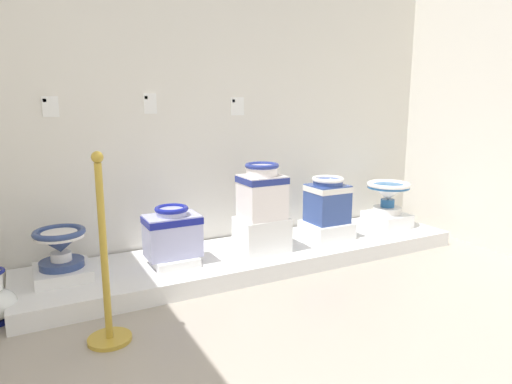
{
  "coord_description": "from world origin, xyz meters",
  "views": [
    {
      "loc": [
        0.42,
        -0.81,
        1.33
      ],
      "look_at": [
        2.09,
        2.38,
        0.61
      ],
      "focal_mm": 31.75,
      "sensor_mm": 36.0,
      "label": 1
    }
  ],
  "objects_px": {
    "plinth_block_pale_glazed": "(173,259)",
    "info_placard_third": "(237,106)",
    "antique_toilet_squat_floral": "(262,190)",
    "stanchion_post_near_left": "(106,285)",
    "antique_toilet_rightmost": "(60,243)",
    "plinth_block_broad_patterned": "(387,219)",
    "antique_toilet_broad_patterned": "(388,192)",
    "antique_toilet_slender_white": "(327,198)",
    "info_placard_first": "(50,107)",
    "info_placard_second": "(150,103)",
    "plinth_block_slender_white": "(326,230)",
    "plinth_block_rightmost": "(63,272)",
    "plinth_block_squat_floral": "(262,234)",
    "antique_toilet_pale_glazed": "(172,231)"
  },
  "relations": [
    {
      "from": "plinth_block_pale_glazed",
      "to": "info_placard_third",
      "type": "distance_m",
      "value": 1.44
    },
    {
      "from": "antique_toilet_squat_floral",
      "to": "stanchion_post_near_left",
      "type": "xyz_separation_m",
      "value": [
        -1.34,
        -0.65,
        -0.3
      ]
    },
    {
      "from": "antique_toilet_rightmost",
      "to": "antique_toilet_squat_floral",
      "type": "bearing_deg",
      "value": -4.91
    },
    {
      "from": "plinth_block_broad_patterned",
      "to": "antique_toilet_broad_patterned",
      "type": "height_order",
      "value": "antique_toilet_broad_patterned"
    },
    {
      "from": "antique_toilet_squat_floral",
      "to": "info_placard_third",
      "type": "distance_m",
      "value": 0.82
    },
    {
      "from": "antique_toilet_slender_white",
      "to": "info_placard_first",
      "type": "distance_m",
      "value": 2.35
    },
    {
      "from": "antique_toilet_slender_white",
      "to": "info_placard_third",
      "type": "distance_m",
      "value": 1.14
    },
    {
      "from": "plinth_block_pale_glazed",
      "to": "antique_toilet_broad_patterned",
      "type": "xyz_separation_m",
      "value": [
        2.2,
        0.06,
        0.3
      ]
    },
    {
      "from": "info_placard_second",
      "to": "stanchion_post_near_left",
      "type": "xyz_separation_m",
      "value": [
        -0.59,
        -1.15,
        -0.98
      ]
    },
    {
      "from": "antique_toilet_broad_patterned",
      "to": "info_placard_second",
      "type": "bearing_deg",
      "value": 170.0
    },
    {
      "from": "plinth_block_slender_white",
      "to": "plinth_block_broad_patterned",
      "type": "xyz_separation_m",
      "value": [
        0.77,
        0.05,
        -0.01
      ]
    },
    {
      "from": "antique_toilet_squat_floral",
      "to": "info_placard_first",
      "type": "height_order",
      "value": "info_placard_first"
    },
    {
      "from": "plinth_block_rightmost",
      "to": "plinth_block_broad_patterned",
      "type": "xyz_separation_m",
      "value": [
        2.96,
        -0.02,
        0.02
      ]
    },
    {
      "from": "antique_toilet_rightmost",
      "to": "antique_toilet_squat_floral",
      "type": "xyz_separation_m",
      "value": [
        1.5,
        -0.13,
        0.25
      ]
    },
    {
      "from": "plinth_block_pale_glazed",
      "to": "info_placard_second",
      "type": "xyz_separation_m",
      "value": [
        -0.01,
        0.45,
        1.16
      ]
    },
    {
      "from": "antique_toilet_rightmost",
      "to": "antique_toilet_slender_white",
      "type": "distance_m",
      "value": 2.2
    },
    {
      "from": "plinth_block_squat_floral",
      "to": "antique_toilet_broad_patterned",
      "type": "distance_m",
      "value": 1.48
    },
    {
      "from": "info_placard_first",
      "to": "stanchion_post_near_left",
      "type": "relative_size",
      "value": 0.14
    },
    {
      "from": "antique_toilet_squat_floral",
      "to": "antique_toilet_broad_patterned",
      "type": "xyz_separation_m",
      "value": [
        1.46,
        0.1,
        -0.17
      ]
    },
    {
      "from": "plinth_block_slender_white",
      "to": "antique_toilet_broad_patterned",
      "type": "xyz_separation_m",
      "value": [
        0.77,
        0.05,
        0.26
      ]
    },
    {
      "from": "plinth_block_rightmost",
      "to": "plinth_block_slender_white",
      "type": "xyz_separation_m",
      "value": [
        2.2,
        -0.07,
        0.03
      ]
    },
    {
      "from": "antique_toilet_rightmost",
      "to": "antique_toilet_broad_patterned",
      "type": "relative_size",
      "value": 0.83
    },
    {
      "from": "plinth_block_rightmost",
      "to": "info_placard_second",
      "type": "height_order",
      "value": "info_placard_second"
    },
    {
      "from": "antique_toilet_rightmost",
      "to": "info_placard_third",
      "type": "xyz_separation_m",
      "value": [
        1.53,
        0.36,
        0.91
      ]
    },
    {
      "from": "plinth_block_squat_floral",
      "to": "antique_toilet_slender_white",
      "type": "bearing_deg",
      "value": 4.74
    },
    {
      "from": "antique_toilet_squat_floral",
      "to": "plinth_block_slender_white",
      "type": "relative_size",
      "value": 1.15
    },
    {
      "from": "info_placard_first",
      "to": "stanchion_post_near_left",
      "type": "bearing_deg",
      "value": -83.43
    },
    {
      "from": "plinth_block_squat_floral",
      "to": "antique_toilet_squat_floral",
      "type": "xyz_separation_m",
      "value": [
        0.0,
        0.0,
        0.37
      ]
    },
    {
      "from": "antique_toilet_pale_glazed",
      "to": "antique_toilet_squat_floral",
      "type": "xyz_separation_m",
      "value": [
        0.74,
        -0.05,
        0.25
      ]
    },
    {
      "from": "antique_toilet_slender_white",
      "to": "info_placard_first",
      "type": "relative_size",
      "value": 2.76
    },
    {
      "from": "antique_toilet_pale_glazed",
      "to": "plinth_block_squat_floral",
      "type": "bearing_deg",
      "value": -3.5
    },
    {
      "from": "plinth_block_rightmost",
      "to": "antique_toilet_squat_floral",
      "type": "height_order",
      "value": "antique_toilet_squat_floral"
    },
    {
      "from": "plinth_block_pale_glazed",
      "to": "antique_toilet_squat_floral",
      "type": "xyz_separation_m",
      "value": [
        0.74,
        -0.05,
        0.47
      ]
    },
    {
      "from": "plinth_block_pale_glazed",
      "to": "info_placard_second",
      "type": "bearing_deg",
      "value": 90.71
    },
    {
      "from": "plinth_block_rightmost",
      "to": "plinth_block_squat_floral",
      "type": "xyz_separation_m",
      "value": [
        1.5,
        -0.13,
        0.1
      ]
    },
    {
      "from": "plinth_block_rightmost",
      "to": "plinth_block_pale_glazed",
      "type": "relative_size",
      "value": 1.12
    },
    {
      "from": "info_placard_first",
      "to": "plinth_block_squat_floral",
      "type": "bearing_deg",
      "value": -18.57
    },
    {
      "from": "antique_toilet_squat_floral",
      "to": "info_placard_third",
      "type": "height_order",
      "value": "info_placard_third"
    },
    {
      "from": "antique_toilet_broad_patterned",
      "to": "antique_toilet_slender_white",
      "type": "bearing_deg",
      "value": -176.45
    },
    {
      "from": "info_placard_second",
      "to": "antique_toilet_squat_floral",
      "type": "bearing_deg",
      "value": -33.6
    },
    {
      "from": "antique_toilet_rightmost",
      "to": "stanchion_post_near_left",
      "type": "xyz_separation_m",
      "value": [
        0.17,
        -0.78,
        -0.04
      ]
    },
    {
      "from": "stanchion_post_near_left",
      "to": "plinth_block_pale_glazed",
      "type": "bearing_deg",
      "value": 49.43
    },
    {
      "from": "plinth_block_rightmost",
      "to": "plinth_block_pale_glazed",
      "type": "bearing_deg",
      "value": -6.26
    },
    {
      "from": "antique_toilet_slender_white",
      "to": "info_placard_second",
      "type": "relative_size",
      "value": 2.59
    },
    {
      "from": "plinth_block_rightmost",
      "to": "plinth_block_squat_floral",
      "type": "height_order",
      "value": "plinth_block_squat_floral"
    },
    {
      "from": "antique_toilet_rightmost",
      "to": "info_placard_second",
      "type": "distance_m",
      "value": 1.26
    },
    {
      "from": "antique_toilet_slender_white",
      "to": "info_placard_second",
      "type": "xyz_separation_m",
      "value": [
        -1.44,
        0.44,
        0.83
      ]
    },
    {
      "from": "info_placard_second",
      "to": "stanchion_post_near_left",
      "type": "height_order",
      "value": "info_placard_second"
    },
    {
      "from": "info_placard_second",
      "to": "info_placard_third",
      "type": "xyz_separation_m",
      "value": [
        0.76,
        0.0,
        -0.02
      ]
    },
    {
      "from": "plinth_block_rightmost",
      "to": "stanchion_post_near_left",
      "type": "bearing_deg",
      "value": -77.91
    }
  ]
}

